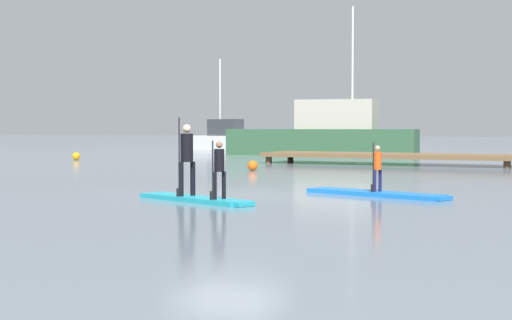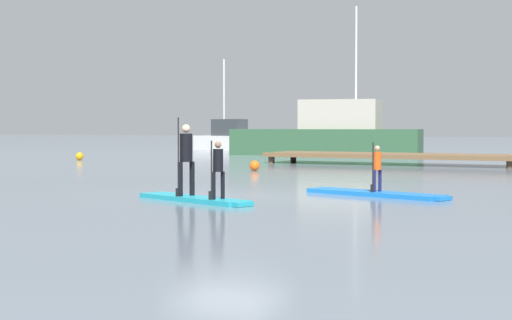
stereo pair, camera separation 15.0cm
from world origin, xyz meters
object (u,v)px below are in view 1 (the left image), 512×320
Objects in this scene: paddleboard_far at (196,199)px; fishing_boat_white_large at (327,135)px; paddleboard_near at (377,194)px; mooring_buoy_mid at (253,166)px; paddler_child_solo at (377,166)px; paddler_adult at (187,155)px; mooring_buoy_near at (76,156)px; trawler_grey_distant at (228,139)px; paddler_child_front at (219,167)px.

paddleboard_far is 29.76m from fishing_boat_white_large.
fishing_boat_white_large reaches higher than paddleboard_near.
mooring_buoy_mid reaches higher than paddleboard_near.
paddler_adult is at bearing -137.70° from paddler_child_solo.
paddler_child_solo is 4.41m from paddleboard_far.
mooring_buoy_near is at bearing -123.66° from fishing_boat_white_large.
paddler_child_solo is 37.93m from trawler_grey_distant.
mooring_buoy_mid is (3.88, -16.90, -0.98)m from fishing_boat_white_large.
mooring_buoy_near is 12.89m from mooring_buoy_mid.
paddleboard_far is 0.52× the size of trawler_grey_distant.
paddler_adult reaches higher than paddler_child_front.
paddler_child_solo is 23.63m from mooring_buoy_near.
paddler_child_solo is (0.01, -0.02, 0.65)m from paddleboard_near.
paddler_adult reaches higher than paddleboard_near.
mooring_buoy_near is (1.65, -18.26, -0.58)m from trawler_grey_distant.
paddleboard_far is 39.06m from trawler_grey_distant.
paddleboard_near is 3.04× the size of paddler_child_front.
paddleboard_far is 2.69× the size of paddler_child_front.
paddleboard_far is at bearing -133.88° from paddleboard_near.
trawler_grey_distant is (-9.80, 6.02, -0.40)m from fishing_boat_white_large.
paddleboard_near is at bearing -55.86° from trawler_grey_distant.
trawler_grey_distant reaches higher than paddler_child_solo.
paddler_child_front reaches higher than paddleboard_near.
fishing_boat_white_large is at bearing -31.57° from trawler_grey_distant.
mooring_buoy_mid is at bearing 110.39° from paddler_adult.
fishing_boat_white_large is 11.51m from trawler_grey_distant.
paddler_adult is at bearing -73.98° from fishing_boat_white_large.
paddler_adult is 1.40× the size of paddler_child_front.
paddleboard_far is (-3.03, -3.15, 0.00)m from paddleboard_near.
mooring_buoy_near is (-16.60, 16.27, 0.14)m from paddleboard_far.
trawler_grey_distant is (-18.98, 34.82, -0.01)m from paddler_child_front.
paddler_child_front is at bearing -43.70° from mooring_buoy_near.
paddler_adult is (-0.29, 0.10, 0.95)m from paddleboard_far.
paddler_child_solo is 0.94× the size of paddler_child_front.
fishing_boat_white_large is (-8.16, 28.41, 0.18)m from paddler_adult.
paddler_child_solo is 0.18× the size of trawler_grey_distant.
trawler_grey_distant is 16.65× the size of mooring_buoy_near.
paddleboard_near is at bearing -33.77° from mooring_buoy_near.
mooring_buoy_near is (-17.33, 16.56, -0.59)m from paddler_child_front.
mooring_buoy_near is at bearing 136.30° from paddler_child_front.
trawler_grey_distant is at bearing 120.82° from mooring_buoy_mid.
paddleboard_far is 1.00m from paddler_adult.
mooring_buoy_near is 1.01× the size of mooring_buoy_mid.
paddler_child_solo is 0.35× the size of paddleboard_far.
mooring_buoy_near is (-8.15, -12.24, -0.98)m from fishing_boat_white_large.
mooring_buoy_near reaches higher than paddleboard_near.
paddler_child_solo is 4.12m from paddler_child_front.
mooring_buoy_mid is (13.67, -22.92, -0.59)m from trawler_grey_distant.
paddler_child_front is 3.21× the size of mooring_buoy_near.
fishing_boat_white_large is at bearing 114.35° from paddler_child_solo.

